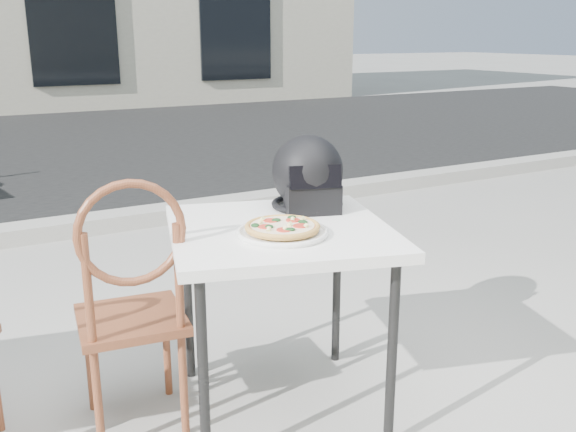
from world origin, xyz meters
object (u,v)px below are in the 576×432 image
cafe_table_main (280,244)px  helmet (308,176)px  cafe_chair_main (132,295)px  plate (282,232)px  pizza (282,227)px

cafe_table_main → helmet: size_ratio=2.63×
cafe_table_main → cafe_chair_main: bearing=167.8°
plate → helmet: (0.26, 0.27, 0.12)m
plate → cafe_chair_main: 0.57m
helmet → plate: bearing=-117.1°
pizza → cafe_chair_main: cafe_chair_main is taller
helmet → cafe_chair_main: size_ratio=0.38×
cafe_table_main → plate: bearing=-113.6°
cafe_table_main → helmet: bearing=37.8°
helmet → cafe_chair_main: helmet is taller
plate → helmet: bearing=45.6°
pizza → plate: bearing=-90.8°
cafe_table_main → pizza: pizza is taller
plate → cafe_chair_main: size_ratio=0.44×
cafe_table_main → pizza: size_ratio=2.99×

